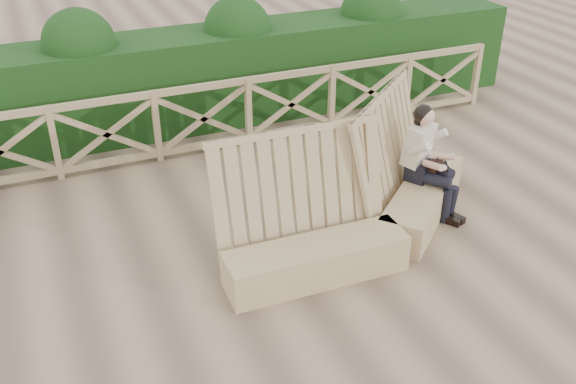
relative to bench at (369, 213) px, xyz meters
name	(u,v)px	position (x,y,z in m)	size (l,w,h in m)	color
ground	(298,280)	(-1.08, -0.38, -0.39)	(60.00, 60.00, 0.00)	brown
bench	(369,213)	(0.00, 0.00, 0.00)	(3.76, 1.96, 1.57)	#9A7F58
woman	(427,157)	(1.02, 0.37, 0.37)	(0.66, 0.92, 1.44)	black
guardrail	(203,119)	(-1.08, 3.12, 0.16)	(10.10, 0.09, 1.10)	#8E7953
hedge	(181,81)	(-1.08, 4.32, 0.36)	(12.00, 1.20, 1.50)	black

